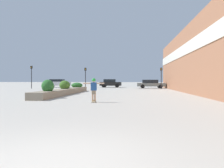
# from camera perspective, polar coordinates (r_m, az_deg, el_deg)

# --- Properties ---
(ground_plane) EXTENTS (300.00, 300.00, 0.00)m
(ground_plane) POSITION_cam_1_polar(r_m,az_deg,el_deg) (3.81, -16.20, -19.81)
(ground_plane) COLOR #ADA89E
(building_wall_right) EXTENTS (0.67, 40.21, 7.00)m
(building_wall_right) POSITION_cam_1_polar(r_m,az_deg,el_deg) (21.56, 21.26, 6.70)
(building_wall_right) COLOR #9E6647
(building_wall_right) RESTS_ON ground_plane
(planter_box) EXTENTS (1.34, 13.57, 1.40)m
(planter_box) POSITION_cam_1_polar(r_m,az_deg,el_deg) (21.48, -12.04, -1.54)
(planter_box) COLOR gray
(planter_box) RESTS_ON ground_plane
(skateboard) EXTENTS (0.26, 0.64, 0.10)m
(skateboard) POSITION_cam_1_polar(r_m,az_deg,el_deg) (13.38, -4.78, -4.50)
(skateboard) COLOR olive
(skateboard) RESTS_ON ground_plane
(skateboarder) EXTENTS (1.28, 0.24, 1.37)m
(skateboarder) POSITION_cam_1_polar(r_m,az_deg,el_deg) (13.32, -4.79, -0.81)
(skateboarder) COLOR tan
(skateboarder) RESTS_ON skateboard
(car_leftmost) EXTENTS (4.42, 2.05, 1.54)m
(car_leftmost) POSITION_cam_1_polar(r_m,az_deg,el_deg) (42.30, -13.97, 0.27)
(car_leftmost) COLOR #BCBCC1
(car_leftmost) RESTS_ON ground_plane
(car_center_left) EXTENTS (4.09, 1.87, 1.44)m
(car_center_left) POSITION_cam_1_polar(r_m,az_deg,el_deg) (42.54, 23.76, 0.12)
(car_center_left) COLOR silver
(car_center_left) RESTS_ON ground_plane
(car_center_right) EXTENTS (4.67, 2.02, 1.43)m
(car_center_right) POSITION_cam_1_polar(r_m,az_deg,el_deg) (37.16, 10.09, 0.07)
(car_center_right) COLOR slate
(car_center_right) RESTS_ON ground_plane
(car_rightmost) EXTENTS (3.98, 2.06, 1.53)m
(car_rightmost) POSITION_cam_1_polar(r_m,az_deg,el_deg) (40.99, -0.41, 0.24)
(car_rightmost) COLOR black
(car_rightmost) RESTS_ON ground_plane
(traffic_light_left) EXTENTS (0.28, 0.30, 3.27)m
(traffic_light_left) POSITION_cam_1_polar(r_m,az_deg,el_deg) (33.90, -6.96, 2.50)
(traffic_light_left) COLOR black
(traffic_light_left) RESTS_ON ground_plane
(traffic_light_right) EXTENTS (0.28, 0.30, 3.25)m
(traffic_light_right) POSITION_cam_1_polar(r_m,az_deg,el_deg) (33.82, 12.74, 2.47)
(traffic_light_right) COLOR black
(traffic_light_right) RESTS_ON ground_plane
(traffic_light_far_left) EXTENTS (0.28, 0.30, 3.68)m
(traffic_light_far_left) POSITION_cam_1_polar(r_m,az_deg,el_deg) (37.63, -20.31, 2.67)
(traffic_light_far_left) COLOR black
(traffic_light_far_left) RESTS_ON ground_plane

